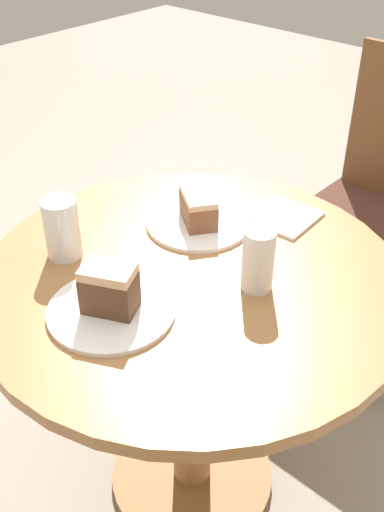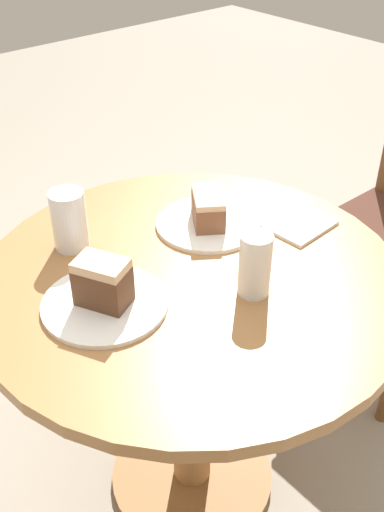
# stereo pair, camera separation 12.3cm
# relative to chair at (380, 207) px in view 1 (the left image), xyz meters

# --- Properties ---
(ground_plane) EXTENTS (8.00, 8.00, 0.00)m
(ground_plane) POSITION_rel_chair_xyz_m (-0.02, -0.85, -0.51)
(ground_plane) COLOR gray
(table) EXTENTS (0.90, 0.90, 0.71)m
(table) POSITION_rel_chair_xyz_m (-0.02, -0.85, 0.03)
(table) COLOR #9E6B3D
(table) RESTS_ON ground_plane
(chair) EXTENTS (0.44, 0.45, 0.96)m
(chair) POSITION_rel_chair_xyz_m (0.00, 0.00, 0.00)
(chair) COLOR brown
(chair) RESTS_ON ground_plane
(plate_near) EXTENTS (0.25, 0.25, 0.01)m
(plate_near) POSITION_rel_chair_xyz_m (-0.05, -1.05, 0.21)
(plate_near) COLOR white
(plate_near) RESTS_ON table
(plate_far) EXTENTS (0.24, 0.24, 0.01)m
(plate_far) POSITION_rel_chair_xyz_m (-0.14, -0.70, 0.21)
(plate_far) COLOR white
(plate_far) RESTS_ON table
(cake_slice_near) EXTENTS (0.12, 0.10, 0.10)m
(cake_slice_near) POSITION_rel_chair_xyz_m (-0.05, -1.05, 0.26)
(cake_slice_near) COLOR brown
(cake_slice_near) RESTS_ON plate_near
(cake_slice_far) EXTENTS (0.13, 0.12, 0.07)m
(cake_slice_far) POSITION_rel_chair_xyz_m (-0.14, -0.70, 0.25)
(cake_slice_far) COLOR brown
(cake_slice_far) RESTS_ON plate_far
(glass_lemonade) EXTENTS (0.08, 0.08, 0.14)m
(glass_lemonade) POSITION_rel_chair_xyz_m (-0.27, -0.99, 0.26)
(glass_lemonade) COLOR beige
(glass_lemonade) RESTS_ON table
(glass_water) EXTENTS (0.06, 0.06, 0.13)m
(glass_water) POSITION_rel_chair_xyz_m (0.11, -0.80, 0.26)
(glass_water) COLOR silver
(glass_water) RESTS_ON table
(napkin_stack) EXTENTS (0.16, 0.16, 0.01)m
(napkin_stack) POSITION_rel_chair_xyz_m (-0.01, -0.54, 0.21)
(napkin_stack) COLOR white
(napkin_stack) RESTS_ON table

